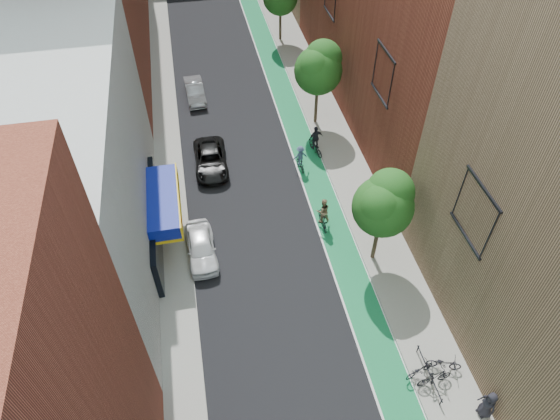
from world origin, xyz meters
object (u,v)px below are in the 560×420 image
parked_car_silver (195,91)px  cyclist_lane_mid (316,143)px  cyclist_lane_far (300,159)px  pedestrian (488,404)px  parked_car_white (201,247)px  cyclist_lane_near (323,215)px  parked_car_black (211,160)px

parked_car_silver → cyclist_lane_mid: 12.06m
parked_car_silver → cyclist_lane_far: (6.59, -10.49, 0.18)m
cyclist_lane_far → pedestrian: 19.33m
parked_car_white → cyclist_lane_far: cyclist_lane_far is taller
parked_car_white → parked_car_silver: (0.98, 17.12, -0.03)m
parked_car_white → pedestrian: pedestrian is taller
parked_car_silver → cyclist_lane_mid: size_ratio=1.86×
parked_car_silver → cyclist_lane_far: bearing=-60.6°
pedestrian → cyclist_lane_near: bearing=-172.7°
cyclist_lane_mid → cyclist_lane_far: (-1.50, -1.54, 0.02)m
parked_car_black → cyclist_lane_far: size_ratio=2.55×
parked_car_silver → cyclist_lane_near: (6.73, -16.15, 0.23)m
cyclist_lane_mid → cyclist_lane_near: bearing=65.3°
parked_car_white → cyclist_lane_far: bearing=39.0°
parked_car_black → cyclist_lane_far: (6.20, -1.39, 0.19)m
parked_car_black → parked_car_white: bearing=-98.4°
parked_car_white → parked_car_silver: parked_car_white is taller
parked_car_silver → pedestrian: size_ratio=2.28×
cyclist_lane_near → parked_car_white: bearing=6.4°
parked_car_silver → cyclist_lane_near: size_ratio=1.92×
parked_car_black → cyclist_lane_mid: 7.70m
parked_car_black → cyclist_lane_near: (6.34, -7.05, 0.23)m
parked_car_white → pedestrian: size_ratio=2.30×
cyclist_lane_mid → cyclist_lane_far: cyclist_lane_mid is taller
cyclist_lane_mid → pedestrian: size_ratio=1.23×
parked_car_white → cyclist_lane_near: bearing=4.9°
parked_car_black → parked_car_silver: parked_car_silver is taller
cyclist_lane_near → pedestrian: (4.26, -13.16, 0.15)m
parked_car_black → pedestrian: 22.82m
parked_car_white → parked_car_black: parked_car_white is taller
parked_car_white → cyclist_lane_near: cyclist_lane_near is taller
parked_car_white → pedestrian: 17.09m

